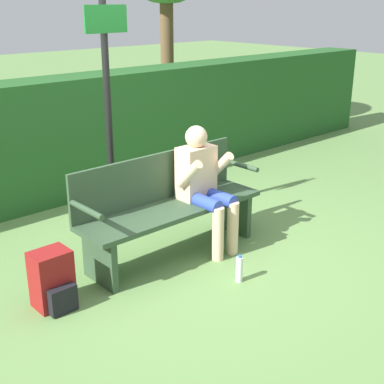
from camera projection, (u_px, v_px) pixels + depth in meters
The scene contains 7 objects.
ground_plane at pixel (174, 254), 5.16m from camera, with size 40.00×40.00×0.00m, color #668E4C.
hedge_back at pixel (56, 140), 6.42m from camera, with size 12.00×0.59×1.46m.
park_bench at pixel (168, 205), 5.04m from camera, with size 1.89×0.51×0.96m.
person_seated at pixel (204, 182), 5.10m from camera, with size 0.50×0.58×1.21m.
backpack at pixel (53, 281), 4.23m from camera, with size 0.30×0.31×0.47m.
water_bottle at pixel (239, 269), 4.63m from camera, with size 0.06×0.06×0.25m.
signpost at pixel (108, 102), 5.28m from camera, with size 0.47×0.09×2.32m.
Camera 1 is at (-2.99, -3.56, 2.32)m, focal length 50.00 mm.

